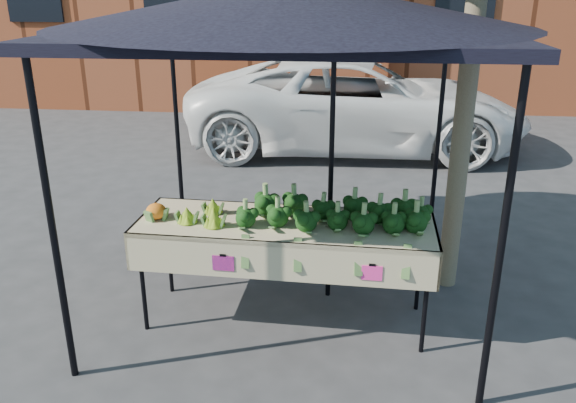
# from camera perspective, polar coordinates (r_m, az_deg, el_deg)

# --- Properties ---
(ground) EXTENTS (90.00, 90.00, 0.00)m
(ground) POSITION_cam_1_polar(r_m,az_deg,el_deg) (5.16, 2.42, -10.95)
(ground) COLOR #2E2E30
(table) EXTENTS (2.43, 0.88, 0.90)m
(table) POSITION_cam_1_polar(r_m,az_deg,el_deg) (4.88, -0.26, -6.89)
(table) COLOR #BFB38B
(table) RESTS_ON ground
(canopy) EXTENTS (3.16, 3.16, 2.74)m
(canopy) POSITION_cam_1_polar(r_m,az_deg,el_deg) (5.02, 0.32, 5.26)
(canopy) COLOR black
(canopy) RESTS_ON ground
(broccoli_heap) EXTENTS (1.58, 0.55, 0.23)m
(broccoli_heap) POSITION_cam_1_polar(r_m,az_deg,el_deg) (4.64, 4.56, -0.76)
(broccoli_heap) COLOR #12340E
(broccoli_heap) RESTS_ON table
(romanesco_cluster) EXTENTS (0.41, 0.45, 0.18)m
(romanesco_cluster) POSITION_cam_1_polar(r_m,az_deg,el_deg) (4.75, -8.28, -0.72)
(romanesco_cluster) COLOR #88A823
(romanesco_cluster) RESTS_ON table
(cauliflower_pair) EXTENTS (0.18, 0.18, 0.16)m
(cauliflower_pair) POSITION_cam_1_polar(r_m,az_deg,el_deg) (4.83, -12.80, -0.78)
(cauliflower_pair) COLOR orange
(cauliflower_pair) RESTS_ON table
(street_tree) EXTENTS (2.51, 2.51, 4.94)m
(street_tree) POSITION_cam_1_polar(r_m,az_deg,el_deg) (5.19, 17.86, 17.16)
(street_tree) COLOR #1E4C14
(street_tree) RESTS_ON ground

